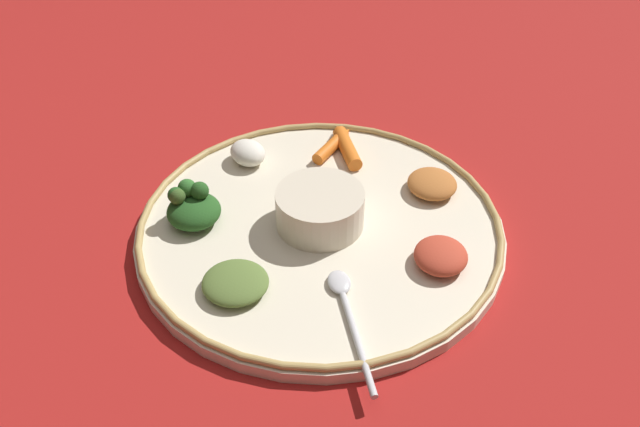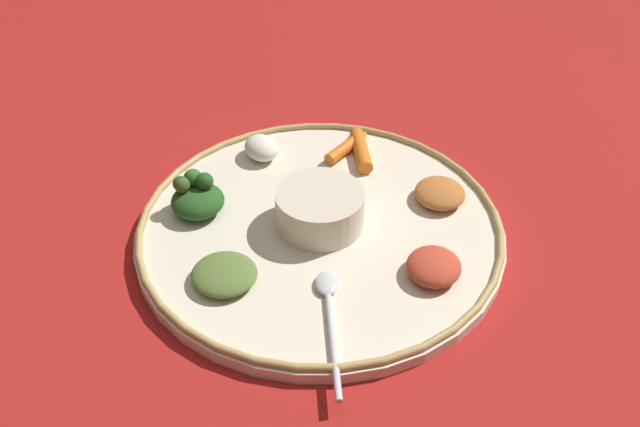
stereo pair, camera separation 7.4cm
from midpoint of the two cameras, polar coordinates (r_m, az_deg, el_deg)
The scene contains 12 objects.
ground_plane at distance 0.76m, azimuth 2.79°, elevation -1.83°, with size 2.40×2.40×0.00m, color maroon.
platter at distance 0.75m, azimuth 2.81°, elevation -1.42°, with size 0.42×0.42×0.01m, color beige.
platter_rim at distance 0.75m, azimuth 2.83°, elevation -0.83°, with size 0.42×0.42×0.01m, color tan.
center_bowl at distance 0.73m, azimuth 2.88°, elevation 0.41°, with size 0.10×0.10×0.04m.
spoon at distance 0.65m, azimuth 4.12°, elevation -8.59°, with size 0.10×0.14×0.01m.
greens_pile at distance 0.76m, azimuth -8.10°, elevation 1.35°, with size 0.07×0.07×0.05m.
carrot_near_spoon at distance 0.86m, azimuth 6.04°, elevation 5.65°, with size 0.07×0.09×0.02m.
carrot_outer at distance 0.86m, azimuth 4.94°, elevation 5.84°, with size 0.09×0.03×0.02m.
mound_chickpea at distance 0.79m, azimuth 13.12°, elevation 1.66°, with size 0.06×0.06×0.02m, color #B2662D.
mound_collards at distance 0.68m, azimuth -5.33°, elevation -5.46°, with size 0.07×0.07×0.02m, color #567033.
mound_rice_white at distance 0.84m, azimuth -2.68°, elevation 5.69°, with size 0.05×0.04×0.03m, color silver.
mound_berbere_red at distance 0.70m, azimuth 12.98°, elevation -4.69°, with size 0.06×0.06×0.02m, color #B73D28.
Camera 2 is at (-0.36, -0.44, 0.50)m, focal length 36.42 mm.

